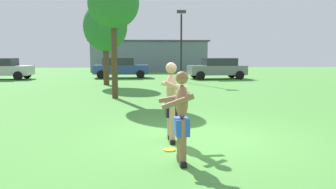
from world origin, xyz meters
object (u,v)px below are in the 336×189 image
tree_behind_players (105,27)px  car_silver_mid_lot (1,68)px  car_gray_far_end (217,68)px  lamp_post (181,37)px  frisbee (169,150)px  car_blue_near_post (120,67)px  tree_right_field (113,4)px  player_with_cap (181,114)px  player_in_black (171,100)px

tree_behind_players → car_silver_mid_lot: bearing=148.1°
car_gray_far_end → tree_behind_players: bearing=-151.0°
car_gray_far_end → lamp_post: 4.66m
frisbee → car_silver_mid_lot: size_ratio=0.06×
car_blue_near_post → tree_behind_players: size_ratio=0.85×
car_silver_mid_lot → frisbee: bearing=-61.3°
car_gray_far_end → tree_right_field: size_ratio=0.87×
player_with_cap → tree_behind_players: (-2.83, 15.72, 2.65)m
player_with_cap → car_gray_far_end: player_with_cap is taller
player_in_black → car_gray_far_end: (5.16, 18.54, -0.11)m
player_with_cap → car_silver_mid_lot: player_with_cap is taller
frisbee → tree_behind_players: (-2.69, 14.87, 3.54)m
frisbee → car_gray_far_end: 20.00m
car_silver_mid_lot → player_in_black: bearing=-60.1°
car_blue_near_post → player_with_cap: bearing=-83.9°
lamp_post → car_gray_far_end: bearing=41.1°
frisbee → car_blue_near_post: car_blue_near_post is taller
player_with_cap → tree_behind_players: size_ratio=0.32×
player_in_black → tree_behind_players: size_ratio=0.34×
car_silver_mid_lot → tree_behind_players: size_ratio=0.85×
lamp_post → tree_right_field: 9.18m
player_with_cap → tree_right_field: size_ratio=0.32×
player_with_cap → tree_right_field: (-1.83, 9.14, 3.10)m
car_silver_mid_lot → lamp_post: lamp_post is taller
car_gray_far_end → player_with_cap: bearing=-104.3°
frisbee → tree_right_field: bearing=101.5°
frisbee → car_blue_near_post: size_ratio=0.06×
player_with_cap → player_in_black: bearing=91.2°
frisbee → car_gray_far_end: (5.27, 19.27, 0.81)m
car_gray_far_end → tree_behind_players: 9.50m
player_in_black → lamp_post: 16.10m
player_in_black → car_gray_far_end: bearing=74.4°
frisbee → car_gray_far_end: bearing=74.7°
player_in_black → frisbee: bearing=-98.3°
tree_right_field → lamp_post: bearing=65.1°
player_with_cap → lamp_post: lamp_post is taller
tree_behind_players → player_in_black: bearing=-78.8°
car_gray_far_end → lamp_post: size_ratio=0.93×
player_in_black → lamp_post: bearing=82.6°
player_in_black → tree_behind_players: bearing=101.2°
car_silver_mid_lot → car_blue_near_post: bearing=5.8°
frisbee → lamp_post: (2.16, 16.57, 3.00)m
player_with_cap → tree_right_field: tree_right_field is taller
tree_right_field → tree_behind_players: size_ratio=1.00×
player_in_black → car_blue_near_post: 20.31m
lamp_post → tree_behind_players: (-4.86, -1.70, 0.54)m
player_with_cap → car_silver_mid_lot: bearing=118.0°
car_silver_mid_lot → tree_behind_players: 10.14m
tree_behind_players → car_blue_near_post: bearing=85.0°
car_silver_mid_lot → tree_behind_players: tree_behind_players is taller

